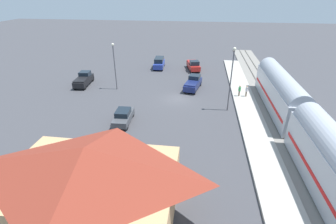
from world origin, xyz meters
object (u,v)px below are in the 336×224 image
(suv_blue, at_px, (159,63))
(pickup_black, at_px, (84,79))
(sedan_charcoal, at_px, (123,116))
(light_pole_lot_center, at_px, (114,61))
(pedestrian_on_platform, at_px, (240,90))
(pickup_navy, at_px, (193,83))
(station_building, at_px, (90,181))
(pickup_red, at_px, (193,65))
(pedestrian_waiting_far, at_px, (247,90))
(light_pole_near_platform, at_px, (232,73))

(suv_blue, bearing_deg, pickup_black, 46.43)
(sedan_charcoal, xyz_separation_m, light_pole_lot_center, (4.53, -10.99, 3.91))
(pedestrian_on_platform, distance_m, pickup_navy, 7.71)
(sedan_charcoal, bearing_deg, station_building, 98.18)
(sedan_charcoal, height_order, pickup_black, pickup_black)
(station_building, bearing_deg, light_pole_lot_center, -75.25)
(pickup_red, xyz_separation_m, pickup_navy, (-0.43, 10.85, 0.00))
(sedan_charcoal, distance_m, pickup_black, 16.26)
(pedestrian_on_platform, height_order, light_pole_lot_center, light_pole_lot_center)
(pedestrian_waiting_far, bearing_deg, pickup_black, -4.42)
(pedestrian_on_platform, relative_size, pedestrian_waiting_far, 1.00)
(suv_blue, bearing_deg, pedestrian_on_platform, 136.66)
(pickup_navy, bearing_deg, sedan_charcoal, 57.86)
(pedestrian_on_platform, bearing_deg, station_building, 60.78)
(pickup_navy, bearing_deg, light_pole_lot_center, 8.38)
(pedestrian_on_platform, bearing_deg, pickup_red, -60.94)
(pickup_red, bearing_deg, suv_blue, -2.24)
(station_building, distance_m, pickup_red, 37.88)
(pickup_navy, bearing_deg, pickup_red, -87.72)
(pedestrian_on_platform, height_order, pickup_red, pickup_red)
(pedestrian_waiting_far, bearing_deg, suv_blue, -41.32)
(pedestrian_waiting_far, relative_size, sedan_charcoal, 0.37)
(suv_blue, bearing_deg, pickup_navy, 124.40)
(pedestrian_waiting_far, distance_m, pickup_black, 27.17)
(pickup_red, height_order, light_pole_lot_center, light_pole_lot_center)
(pedestrian_on_platform, distance_m, pedestrian_waiting_far, 1.05)
(pedestrian_on_platform, relative_size, pickup_black, 0.31)
(pickup_navy, distance_m, light_pole_lot_center, 13.28)
(pedestrian_on_platform, height_order, pedestrian_waiting_far, same)
(pickup_black, xyz_separation_m, pickup_navy, (-18.88, -0.69, 0.00))
(pickup_red, height_order, pickup_navy, same)
(station_building, bearing_deg, light_pole_near_platform, -120.43)
(station_building, bearing_deg, sedan_charcoal, -81.82)
(pedestrian_on_platform, relative_size, pickup_red, 0.30)
(pickup_navy, relative_size, light_pole_lot_center, 0.75)
(pickup_black, distance_m, pickup_red, 21.76)
(pedestrian_waiting_far, height_order, pickup_navy, pickup_navy)
(light_pole_lot_center, bearing_deg, pickup_red, -133.75)
(pickup_red, height_order, light_pole_near_platform, light_pole_near_platform)
(station_building, height_order, light_pole_lot_center, light_pole_lot_center)
(sedan_charcoal, xyz_separation_m, pickup_navy, (-8.07, -12.84, 0.15))
(sedan_charcoal, relative_size, pickup_navy, 0.81)
(pickup_black, bearing_deg, light_pole_near_platform, 164.20)
(pedestrian_on_platform, height_order, pickup_navy, pickup_navy)
(pedestrian_waiting_far, xyz_separation_m, light_pole_lot_center, (20.81, -0.93, 3.51))
(station_building, distance_m, sedan_charcoal, 14.02)
(pickup_red, bearing_deg, light_pole_near_platform, 106.80)
(suv_blue, height_order, light_pole_lot_center, light_pole_lot_center)
(pickup_black, xyz_separation_m, light_pole_lot_center, (-6.28, 1.16, 3.76))
(pedestrian_on_platform, xyz_separation_m, pickup_black, (26.05, -2.13, -0.25))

